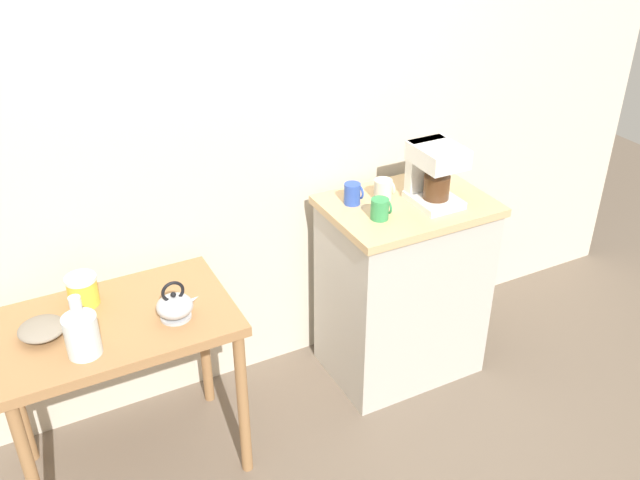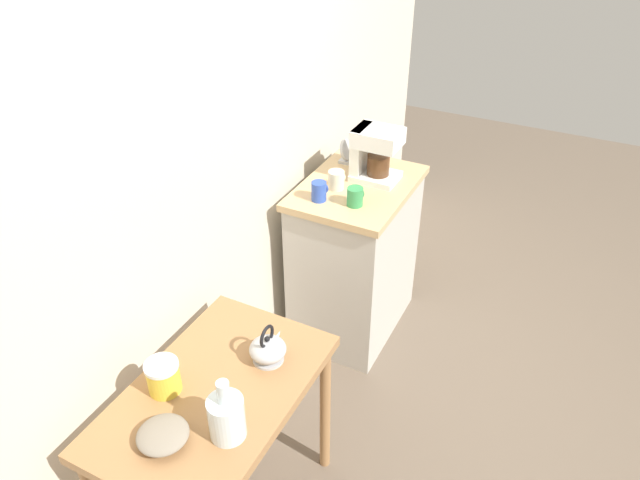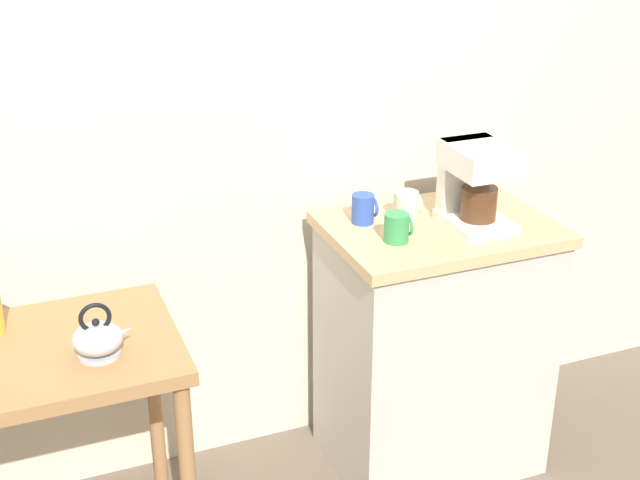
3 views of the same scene
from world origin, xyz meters
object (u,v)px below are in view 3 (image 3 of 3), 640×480
Objects in this scene: coffee_maker at (475,181)px; mug_blue at (364,209)px; mug_small_cream at (407,205)px; table_clock at (472,183)px; mug_tall_green at (397,228)px; teakettle at (98,338)px.

coffee_maker is 0.35m from mug_blue.
table_clock is at bearing 15.22° from mug_small_cream.
mug_small_cream is at bearing 54.23° from mug_tall_green.
mug_tall_green is at bearing -150.04° from table_clock.
teakettle is 1.75× the size of mug_blue.
mug_tall_green reaches higher than teakettle.
mug_small_cream is 0.14m from mug_blue.
table_clock is (1.27, 0.29, 0.16)m from teakettle.
teakettle is 1.31× the size of table_clock.
table_clock is (0.11, 0.19, -0.09)m from coffee_maker.
coffee_maker is at bearing -23.58° from mug_blue.
coffee_maker is 0.29m from mug_tall_green.
teakettle is 0.62× the size of coffee_maker.
mug_blue is (-0.31, 0.13, -0.10)m from coffee_maker.
table_clock reaches higher than mug_small_cream.
coffee_maker is 2.12× the size of table_clock.
teakettle is at bearing -175.70° from mug_tall_green.
coffee_maker reaches higher than mug_tall_green.
coffee_maker is (1.16, 0.10, 0.24)m from teakettle.
mug_tall_green is at bearing 4.30° from teakettle.
coffee_maker is 2.97× the size of mug_tall_green.
teakettle is at bearing -164.74° from mug_blue.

